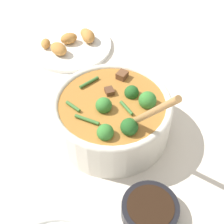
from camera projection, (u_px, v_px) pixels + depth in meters
name	position (u px, v px, depth m)	size (l,w,h in m)	color
ground_plane	(112.00, 130.00, 0.73)	(4.00, 4.00, 0.00)	silver
stew_bowl	(112.00, 114.00, 0.69)	(0.26, 0.30, 0.25)	white
condiment_bowl	(150.00, 209.00, 0.58)	(0.11, 0.11, 0.03)	black
food_plate	(71.00, 44.00, 0.95)	(0.25, 0.25, 0.05)	white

